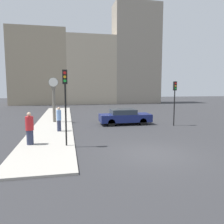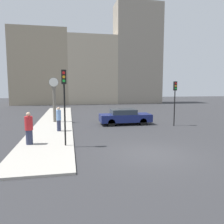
% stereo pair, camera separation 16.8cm
% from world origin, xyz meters
% --- Properties ---
extents(ground_plane, '(120.00, 120.00, 0.00)m').
position_xyz_m(ground_plane, '(0.00, 0.00, 0.00)').
color(ground_plane, '#2D2D30').
extents(sidewalk_corner, '(3.12, 26.52, 0.10)m').
position_xyz_m(sidewalk_corner, '(-5.36, 11.26, 0.05)').
color(sidewalk_corner, '#A39E93').
rests_on(sidewalk_corner, ground_plane).
extents(building_row, '(28.94, 5.00, 19.72)m').
position_xyz_m(building_row, '(1.14, 33.75, 8.03)').
color(building_row, gray).
rests_on(building_row, ground_plane).
extents(sedan_car, '(4.51, 1.82, 1.35)m').
position_xyz_m(sedan_car, '(0.81, 8.58, 0.70)').
color(sedan_car, navy).
rests_on(sedan_car, ground_plane).
extents(traffic_light_near, '(0.26, 0.24, 4.12)m').
position_xyz_m(traffic_light_near, '(-4.25, 2.02, 3.04)').
color(traffic_light_near, black).
rests_on(traffic_light_near, sidewalk_corner).
extents(traffic_light_far, '(0.26, 0.24, 3.78)m').
position_xyz_m(traffic_light_far, '(4.77, 7.06, 2.71)').
color(traffic_light_far, black).
rests_on(traffic_light_far, ground_plane).
extents(street_clock, '(0.87, 0.35, 4.08)m').
position_xyz_m(street_clock, '(-5.35, 10.63, 2.19)').
color(street_clock, '#666056').
rests_on(street_clock, sidewalk_corner).
extents(pedestrian_blue_stripe, '(0.33, 0.33, 1.75)m').
position_xyz_m(pedestrian_blue_stripe, '(-4.78, 6.16, 0.99)').
color(pedestrian_blue_stripe, '#2D334C').
rests_on(pedestrian_blue_stripe, sidewalk_corner).
extents(pedestrian_red_top, '(0.44, 0.44, 1.82)m').
position_xyz_m(pedestrian_red_top, '(-6.25, 2.66, 1.00)').
color(pedestrian_red_top, '#2D334C').
rests_on(pedestrian_red_top, sidewalk_corner).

